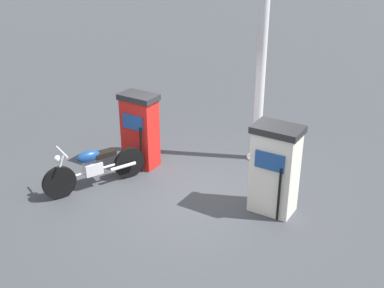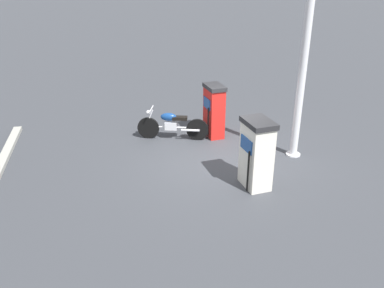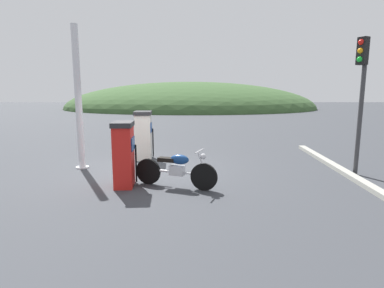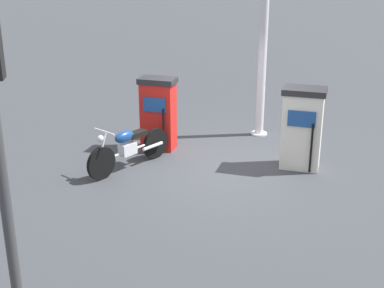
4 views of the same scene
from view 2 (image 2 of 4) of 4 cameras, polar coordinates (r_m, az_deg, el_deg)
ground_plane at (r=10.90m, az=3.53°, el=-2.17°), size 120.00×120.00×0.00m
fuel_pump_near at (r=12.09m, az=3.17°, el=4.80°), size 0.55×0.82×1.62m
fuel_pump_far at (r=9.35m, az=9.22°, el=-1.36°), size 0.64×0.89×1.68m
motorcycle_near_pump at (r=11.98m, az=-2.93°, el=2.77°), size 2.05×0.92×0.97m
canopy_support_pole at (r=10.77m, az=15.40°, el=8.43°), size 0.40×0.40×4.28m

